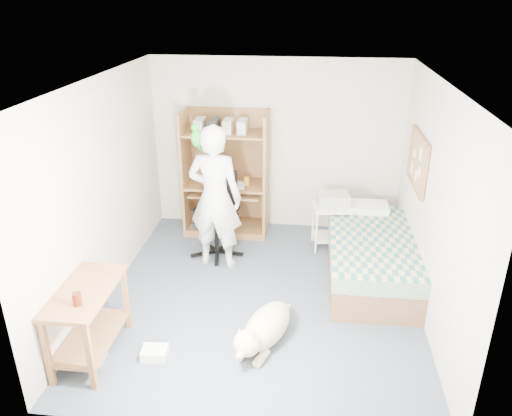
{
  "coord_description": "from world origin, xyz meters",
  "views": [
    {
      "loc": [
        0.52,
        -4.95,
        3.34
      ],
      "look_at": [
        -0.09,
        0.2,
        1.05
      ],
      "focal_mm": 35.0,
      "sensor_mm": 36.0,
      "label": 1
    }
  ],
  "objects_px": {
    "person": "(215,198)",
    "bed": "(371,256)",
    "computer_hutch": "(227,178)",
    "printer_cart": "(332,220)",
    "office_chair": "(218,226)",
    "side_desk": "(88,312)",
    "dog": "(264,328)"
  },
  "relations": [
    {
      "from": "office_chair",
      "to": "person",
      "type": "distance_m",
      "value": 0.62
    },
    {
      "from": "dog",
      "to": "printer_cart",
      "type": "height_order",
      "value": "printer_cart"
    },
    {
      "from": "bed",
      "to": "printer_cart",
      "type": "xyz_separation_m",
      "value": [
        -0.47,
        0.73,
        0.13
      ]
    },
    {
      "from": "person",
      "to": "bed",
      "type": "bearing_deg",
      "value": -174.26
    },
    {
      "from": "printer_cart",
      "to": "computer_hutch",
      "type": "bearing_deg",
      "value": 158.06
    },
    {
      "from": "computer_hutch",
      "to": "printer_cart",
      "type": "relative_size",
      "value": 2.87
    },
    {
      "from": "bed",
      "to": "person",
      "type": "height_order",
      "value": "person"
    },
    {
      "from": "person",
      "to": "printer_cart",
      "type": "relative_size",
      "value": 2.99
    },
    {
      "from": "bed",
      "to": "dog",
      "type": "relative_size",
      "value": 1.84
    },
    {
      "from": "office_chair",
      "to": "dog",
      "type": "distance_m",
      "value": 2.04
    },
    {
      "from": "computer_hutch",
      "to": "side_desk",
      "type": "height_order",
      "value": "computer_hutch"
    },
    {
      "from": "computer_hutch",
      "to": "office_chair",
      "type": "xyz_separation_m",
      "value": [
        -0.0,
        -0.72,
        -0.42
      ]
    },
    {
      "from": "person",
      "to": "office_chair",
      "type": "bearing_deg",
      "value": -74.19
    },
    {
      "from": "office_chair",
      "to": "printer_cart",
      "type": "distance_m",
      "value": 1.57
    },
    {
      "from": "bed",
      "to": "printer_cart",
      "type": "bearing_deg",
      "value": 122.7
    },
    {
      "from": "printer_cart",
      "to": "office_chair",
      "type": "bearing_deg",
      "value": -175.35
    },
    {
      "from": "person",
      "to": "printer_cart",
      "type": "height_order",
      "value": "person"
    },
    {
      "from": "side_desk",
      "to": "printer_cart",
      "type": "xyz_separation_m",
      "value": [
        2.38,
        2.55,
        -0.08
      ]
    },
    {
      "from": "computer_hutch",
      "to": "dog",
      "type": "relative_size",
      "value": 1.64
    },
    {
      "from": "computer_hutch",
      "to": "printer_cart",
      "type": "distance_m",
      "value": 1.63
    },
    {
      "from": "side_desk",
      "to": "office_chair",
      "type": "height_order",
      "value": "office_chair"
    },
    {
      "from": "side_desk",
      "to": "person",
      "type": "xyz_separation_m",
      "value": [
        0.89,
        1.9,
        0.45
      ]
    },
    {
      "from": "dog",
      "to": "printer_cart",
      "type": "distance_m",
      "value": 2.32
    },
    {
      "from": "bed",
      "to": "printer_cart",
      "type": "distance_m",
      "value": 0.88
    },
    {
      "from": "office_chair",
      "to": "person",
      "type": "xyz_separation_m",
      "value": [
        0.04,
        -0.31,
        0.54
      ]
    },
    {
      "from": "computer_hutch",
      "to": "office_chair",
      "type": "distance_m",
      "value": 0.84
    },
    {
      "from": "bed",
      "to": "side_desk",
      "type": "height_order",
      "value": "side_desk"
    },
    {
      "from": "person",
      "to": "printer_cart",
      "type": "xyz_separation_m",
      "value": [
        1.49,
        0.65,
        -0.52
      ]
    },
    {
      "from": "computer_hutch",
      "to": "printer_cart",
      "type": "bearing_deg",
      "value": -14.22
    },
    {
      "from": "printer_cart",
      "to": "side_desk",
      "type": "bearing_deg",
      "value": -140.73
    },
    {
      "from": "computer_hutch",
      "to": "side_desk",
      "type": "xyz_separation_m",
      "value": [
        -0.85,
        -2.94,
        -0.33
      ]
    },
    {
      "from": "side_desk",
      "to": "dog",
      "type": "relative_size",
      "value": 0.91
    }
  ]
}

